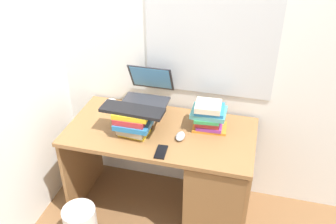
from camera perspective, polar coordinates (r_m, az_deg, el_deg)
name	(u,v)px	position (r m, az deg, el deg)	size (l,w,h in m)	color
ground_plane	(161,206)	(3.01, -1.02, -14.39)	(6.00, 6.00, 0.00)	brown
wall_back	(174,33)	(2.59, 1.01, 12.15)	(6.00, 0.06, 2.60)	white
wall_left	(29,40)	(2.63, -20.88, 10.41)	(0.05, 6.00, 2.60)	silver
desk	(204,177)	(2.67, 5.59, -10.02)	(1.30, 0.65, 0.73)	olive
book_stack_tall	(144,112)	(2.61, -3.69, -0.04)	(0.23, 0.21, 0.13)	orange
book_stack_keyboard_riser	(133,123)	(2.45, -5.52, -1.64)	(0.25, 0.19, 0.18)	yellow
book_stack_side	(209,116)	(2.51, 6.35, -0.56)	(0.25, 0.20, 0.20)	orange
laptop	(147,92)	(2.61, -3.27, 3.06)	(0.32, 0.36, 0.23)	#2D2D33
keyboard	(132,110)	(2.40, -5.58, 0.30)	(0.42, 0.14, 0.02)	black
computer_mouse	(180,136)	(2.44, 1.93, -3.79)	(0.06, 0.10, 0.04)	#A5A8AD
mug	(111,106)	(2.75, -8.81, 0.92)	(0.12, 0.08, 0.09)	white
cell_phone	(161,152)	(2.33, -1.08, -6.23)	(0.07, 0.14, 0.01)	black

